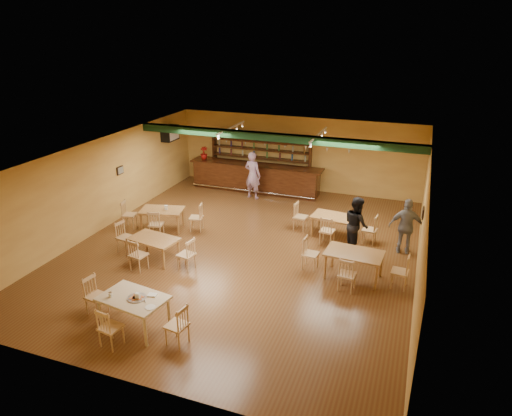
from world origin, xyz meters
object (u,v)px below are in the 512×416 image
at_px(dining_table_c, 155,249).
at_px(dining_table_d, 353,265).
at_px(bar_counter, 255,178).
at_px(patron_bar, 253,175).
at_px(dining_table_a, 163,219).
at_px(dining_table_b, 334,226).
at_px(near_table, 135,312).
at_px(patron_right_a, 356,224).

bearing_deg(dining_table_c, dining_table_d, 19.06).
xyz_separation_m(bar_counter, dining_table_c, (-0.65, -6.67, -0.22)).
distance_m(dining_table_c, patron_bar, 5.94).
bearing_deg(bar_counter, dining_table_a, -108.80).
bearing_deg(dining_table_b, patron_bar, 153.12).
distance_m(dining_table_c, near_table, 3.23).
bearing_deg(patron_bar, dining_table_a, 77.29).
height_order(dining_table_b, patron_right_a, patron_right_a).
bearing_deg(patron_bar, bar_counter, -65.17).
bearing_deg(patron_right_a, bar_counter, 16.87).
bearing_deg(dining_table_b, near_table, -110.35).
distance_m(bar_counter, patron_right_a, 6.22).
xyz_separation_m(dining_table_b, near_table, (-3.23, -6.36, 0.04)).
bearing_deg(dining_table_b, patron_right_a, -38.41).
bearing_deg(bar_counter, patron_bar, -77.26).
distance_m(bar_counter, patron_bar, 0.92).
bearing_deg(dining_table_b, bar_counter, 146.51).
distance_m(bar_counter, dining_table_b, 5.08).
height_order(bar_counter, dining_table_c, bar_counter).
distance_m(near_table, patron_right_a, 6.88).
height_order(near_table, patron_bar, patron_bar).
relative_size(patron_bar, patron_right_a, 1.09).
bearing_deg(bar_counter, dining_table_d, -49.43).
distance_m(dining_table_a, dining_table_d, 6.57).
relative_size(dining_table_a, dining_table_b, 0.99).
relative_size(dining_table_a, dining_table_d, 0.92).
xyz_separation_m(patron_bar, patron_right_a, (4.50, -3.25, -0.08)).
bearing_deg(dining_table_a, patron_bar, 51.40).
relative_size(dining_table_b, dining_table_d, 0.93).
xyz_separation_m(dining_table_c, dining_table_d, (5.55, 0.95, 0.03)).
bearing_deg(bar_counter, near_table, -86.09).
bearing_deg(bar_counter, patron_right_a, -40.97).
distance_m(near_table, patron_bar, 8.83).
bearing_deg(patron_right_a, patron_bar, 22.05).
height_order(bar_counter, patron_bar, patron_bar).
relative_size(near_table, patron_right_a, 0.85).
distance_m(bar_counter, dining_table_d, 7.53).
bearing_deg(dining_table_c, patron_bar, 91.14).
height_order(bar_counter, patron_right_a, patron_right_a).
bearing_deg(patron_bar, dining_table_c, 93.93).
relative_size(dining_table_d, near_table, 1.03).
bearing_deg(dining_table_a, dining_table_c, -78.80).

